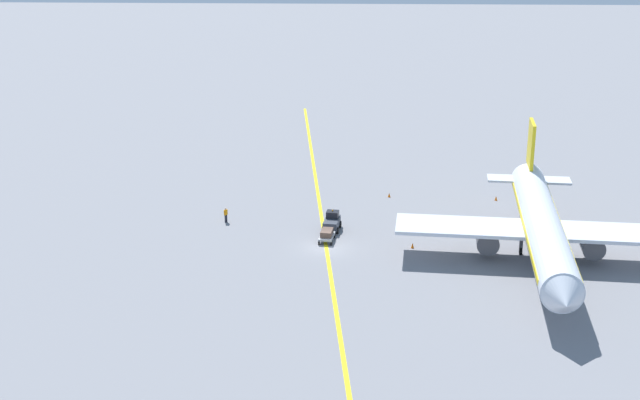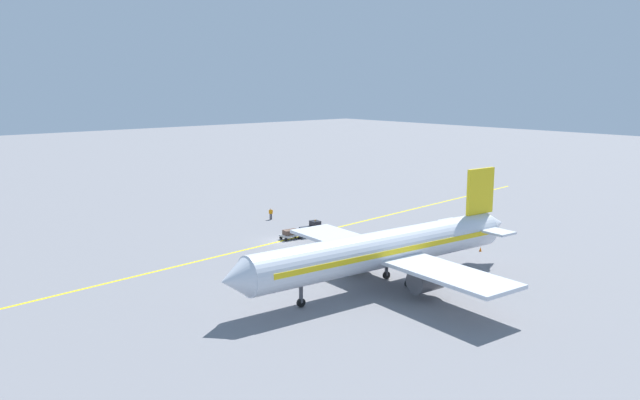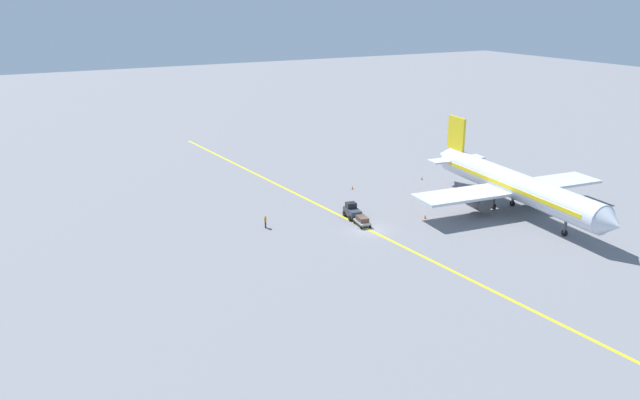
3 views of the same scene
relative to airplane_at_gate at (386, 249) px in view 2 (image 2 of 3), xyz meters
The scene contains 9 objects.
ground_plane 21.39m from the airplane_at_gate, ahead, with size 400.00×400.00×0.00m, color slate.
apron_yellow_centreline 21.39m from the airplane_at_gate, ahead, with size 0.40×120.00×0.01m, color yellow.
airplane_at_gate is the anchor object (origin of this frame).
baggage_tug_dark 22.02m from the airplane_at_gate, 21.05° to the right, with size 2.10×3.18×2.11m.
baggage_cart_trailing 21.53m from the airplane_at_gate, 12.39° to the right, with size 1.74×2.77×1.24m.
ground_crew_worker 33.55m from the airplane_at_gate, 16.90° to the right, with size 0.38×0.50×1.68m.
traffic_cone_near_nose 12.93m from the airplane_at_gate, 14.02° to the right, with size 0.32×0.32×0.55m, color orange.
traffic_cone_mid_apron 23.52m from the airplane_at_gate, 53.46° to the right, with size 0.32×0.32×0.55m, color orange.
traffic_cone_by_wingtip 18.33m from the airplane_at_gate, 85.45° to the right, with size 0.32×0.32×0.55m, color orange.
Camera 2 is at (-60.94, 46.40, 19.59)m, focal length 35.00 mm.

